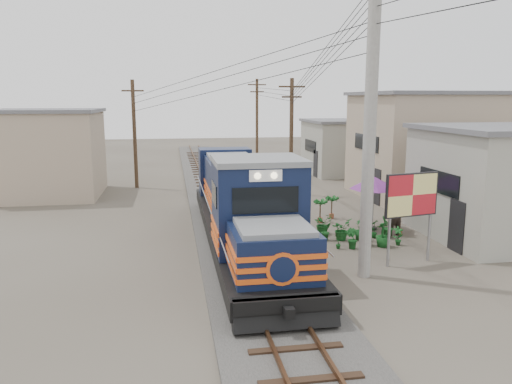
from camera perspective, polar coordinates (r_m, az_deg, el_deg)
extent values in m
plane|color=#473F35|center=(16.66, 0.13, -9.69)|extent=(120.00, 120.00, 0.00)
cube|color=#595651|center=(26.17, -3.59, -2.01)|extent=(3.60, 70.00, 0.16)
cube|color=#51331E|center=(26.08, -4.76, -1.67)|extent=(0.08, 70.00, 0.12)
cube|color=#51331E|center=(26.19, -2.43, -1.59)|extent=(0.08, 70.00, 0.12)
cube|color=black|center=(19.65, -1.56, -4.23)|extent=(2.80, 15.44, 0.53)
cube|color=black|center=(15.19, 1.06, -9.88)|extent=(2.12, 3.09, 0.63)
cube|color=black|center=(24.37, -3.15, -2.02)|extent=(2.12, 3.09, 0.63)
cube|color=#0E1734|center=(13.75, 1.97, -7.20)|extent=(2.30, 2.32, 1.45)
cube|color=#0E1734|center=(15.84, 0.24, -1.91)|extent=(2.74, 2.51, 2.99)
cube|color=slate|center=(15.58, 0.24, 3.64)|extent=(2.80, 2.64, 0.17)
cube|color=black|center=(14.51, 1.10, -0.93)|extent=(1.96, 0.06, 0.77)
cube|color=white|center=(14.38, 1.11, 1.89)|extent=(0.97, 0.06, 0.34)
cube|color=#0E1734|center=(21.72, -2.47, 0.46)|extent=(2.18, 9.46, 2.22)
cube|color=slate|center=(21.55, -2.49, 3.49)|extent=(1.96, 9.46, 0.17)
cube|color=#ED5516|center=(19.52, -1.56, -2.72)|extent=(2.84, 15.44, 0.14)
cube|color=#ED5516|center=(19.45, -1.57, -1.89)|extent=(2.84, 15.44, 0.14)
cube|color=#ED5516|center=(19.39, -1.57, -1.06)|extent=(2.84, 15.44, 0.14)
cylinder|color=#9E9B93|center=(16.15, 12.90, 7.57)|extent=(0.40, 0.40, 10.00)
cylinder|color=#4C3826|center=(30.35, 4.05, 6.25)|extent=(0.24, 0.24, 7.00)
cube|color=#4C3826|center=(30.27, 4.13, 11.92)|extent=(1.60, 0.10, 0.10)
cube|color=#4C3826|center=(30.26, 4.11, 10.79)|extent=(1.20, 0.10, 0.10)
cylinder|color=#4C3826|center=(44.09, 0.11, 7.94)|extent=(0.24, 0.24, 7.50)
cube|color=#4C3826|center=(44.06, 0.11, 12.17)|extent=(1.60, 0.10, 0.10)
cube|color=#4C3826|center=(44.05, 0.11, 11.39)|extent=(1.20, 0.10, 0.10)
cylinder|color=#4C3826|center=(33.57, -13.71, 6.39)|extent=(0.24, 0.24, 7.00)
cube|color=#4C3826|center=(33.50, -13.93, 11.51)|extent=(1.60, 0.10, 0.10)
cube|color=#4C3826|center=(33.49, -13.89, 10.49)|extent=(1.20, 0.10, 0.10)
cube|color=black|center=(21.51, 20.13, 1.10)|extent=(0.05, 3.00, 0.90)
cube|color=tan|center=(31.44, 19.30, 4.92)|extent=(8.00, 7.00, 6.00)
cube|color=slate|center=(31.32, 19.65, 10.57)|extent=(8.40, 7.35, 0.20)
cube|color=black|center=(29.68, 12.49, 5.55)|extent=(0.05, 3.50, 0.90)
cube|color=#98978A|center=(40.00, 10.41, 4.99)|extent=(6.00, 6.00, 4.00)
cube|color=slate|center=(39.86, 10.51, 7.99)|extent=(6.30, 6.30, 0.20)
cube|color=black|center=(39.05, 6.24, 5.26)|extent=(0.05, 3.00, 0.90)
cube|color=tan|center=(32.42, -22.73, 3.96)|extent=(6.00, 6.00, 5.00)
cube|color=slate|center=(32.26, -23.06, 8.55)|extent=(6.30, 6.30, 0.20)
cylinder|color=#99999E|center=(17.93, 14.96, -4.57)|extent=(0.10, 0.10, 2.40)
cylinder|color=#99999E|center=(18.98, 19.20, -3.97)|extent=(0.10, 0.10, 2.40)
cube|color=black|center=(18.17, 17.36, -0.31)|extent=(2.09, 0.54, 1.54)
cube|color=red|center=(18.14, 17.41, -0.32)|extent=(1.99, 0.48, 1.44)
cylinder|color=black|center=(23.09, 13.12, -4.06)|extent=(0.44, 0.44, 0.10)
cylinder|color=#99999E|center=(22.85, 13.23, -1.53)|extent=(0.05, 0.05, 2.18)
cone|color=#6B2776|center=(22.66, 13.34, 1.04)|extent=(2.58, 2.58, 0.55)
imported|color=black|center=(22.08, 15.59, -2.51)|extent=(0.73, 0.54, 1.84)
imported|color=#164F1D|center=(19.83, 9.42, -5.57)|extent=(0.36, 0.39, 0.62)
imported|color=#164F1D|center=(19.94, 10.88, -5.24)|extent=(0.53, 0.56, 0.81)
imported|color=#164F1D|center=(20.42, 12.52, -5.17)|extent=(0.68, 0.73, 0.64)
imported|color=#164F1D|center=(20.42, 14.33, -4.67)|extent=(0.72, 0.72, 1.04)
imported|color=#164F1D|center=(20.82, 15.92, -4.85)|extent=(0.44, 0.33, 0.77)
imported|color=#164F1D|center=(20.93, 8.01, -4.46)|extent=(0.49, 0.44, 0.76)
imported|color=#164F1D|center=(21.06, 9.74, -4.21)|extent=(1.08, 1.07, 0.91)
imported|color=#164F1D|center=(21.18, 11.93, -4.11)|extent=(0.58, 0.58, 0.97)
imported|color=#164F1D|center=(21.63, 13.35, -4.07)|extent=(0.52, 0.48, 0.82)
imported|color=#164F1D|center=(21.72, 14.74, -3.89)|extent=(0.65, 0.60, 0.96)
imported|color=#164F1D|center=(21.85, 7.65, -3.62)|extent=(1.03, 0.97, 0.90)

